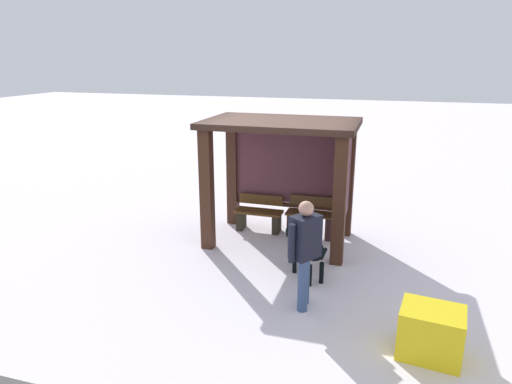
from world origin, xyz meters
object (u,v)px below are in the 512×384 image
Objects in this scene: person_walking at (305,248)px; grit_bin at (431,333)px; bus_shelter at (287,156)px; bench_left_inside at (259,215)px; bench_center_inside at (311,220)px; dog at (306,245)px.

grit_bin is (1.61, -0.65, -0.59)m from person_walking.
bus_shelter reaches higher than bench_left_inside.
grit_bin is at bearing -47.22° from bench_left_inside.
grit_bin is at bearing -58.67° from bench_center_inside.
bench_center_inside is 0.61× the size of person_walking.
bus_shelter is 4.09m from grit_bin.
grit_bin is (3.02, -3.27, -0.01)m from bench_left_inside.
bus_shelter is at bearing -150.81° from bench_center_inside.
dog is (0.22, -1.69, 0.20)m from bench_center_inside.
bench_center_inside is (0.43, 0.24, -1.28)m from bus_shelter.
bench_center_inside is at bearing 98.14° from person_walking.
person_walking is at bearing -80.63° from dog.
grit_bin is at bearing -51.35° from bus_shelter.
bench_center_inside is 1.03× the size of dog.
bench_center_inside is 2.71m from person_walking.
person_walking reaches higher than bench_left_inside.
bench_left_inside is at bearing 126.64° from dog.
bus_shelter is 2.96× the size of dog.
dog is at bearing 99.37° from person_walking.
dog reaches higher than grit_bin.
dog is at bearing 138.23° from grit_bin.
dog is at bearing -82.54° from bench_center_inside.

